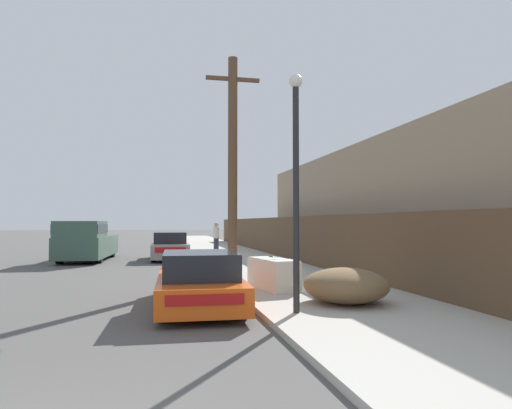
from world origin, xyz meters
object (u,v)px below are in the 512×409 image
object	(u,v)px
parked_sports_car_red	(199,282)
utility_pole	(233,162)
brush_pile	(346,285)
pedestrian	(216,237)
pickup_truck	(86,241)
street_lamp	(296,173)
car_parked_mid	(170,247)
discarded_fridge	(273,274)

from	to	relation	value
parked_sports_car_red	utility_pole	xyz separation A→B (m)	(1.55, 5.08, 3.26)
brush_pile	pedestrian	size ratio (longest dim) A/B	1.13
pickup_truck	parked_sports_car_red	bearing A→B (deg)	111.26
utility_pole	pedestrian	size ratio (longest dim) A/B	4.28
pickup_truck	street_lamp	size ratio (longest dim) A/B	1.30
brush_pile	pedestrian	xyz separation A→B (m)	(-0.66, 16.32, 0.49)
parked_sports_car_red	brush_pile	world-z (taller)	parked_sports_car_red
car_parked_mid	brush_pile	xyz separation A→B (m)	(3.29, -13.39, -0.14)
discarded_fridge	street_lamp	size ratio (longest dim) A/B	0.42
pickup_truck	brush_pile	xyz separation A→B (m)	(7.12, -13.53, -0.44)
pickup_truck	utility_pole	world-z (taller)	utility_pole
brush_pile	parked_sports_car_red	bearing A→B (deg)	165.76
discarded_fridge	parked_sports_car_red	size ratio (longest dim) A/B	0.44
parked_sports_car_red	car_parked_mid	xyz separation A→B (m)	(-0.29, 12.63, 0.08)
street_lamp	pedestrian	size ratio (longest dim) A/B	2.69
brush_pile	utility_pole	bearing A→B (deg)	103.96
discarded_fridge	car_parked_mid	world-z (taller)	car_parked_mid
pedestrian	brush_pile	bearing A→B (deg)	-87.68
utility_pole	car_parked_mid	bearing A→B (deg)	103.66
street_lamp	brush_pile	size ratio (longest dim) A/B	2.38
pickup_truck	utility_pole	size ratio (longest dim) A/B	0.82
brush_pile	discarded_fridge	bearing A→B (deg)	112.95
pickup_truck	discarded_fridge	bearing A→B (deg)	122.07
utility_pole	discarded_fridge	bearing A→B (deg)	-82.37
street_lamp	pedestrian	xyz separation A→B (m)	(0.66, 17.09, -1.77)
parked_sports_car_red	brush_pile	distance (m)	3.09
pedestrian	parked_sports_car_red	bearing A→B (deg)	-98.54
car_parked_mid	pickup_truck	distance (m)	3.85
parked_sports_car_red	brush_pile	xyz separation A→B (m)	(3.00, -0.76, -0.06)
discarded_fridge	brush_pile	xyz separation A→B (m)	(0.98, -2.31, -0.01)
car_parked_mid	brush_pile	world-z (taller)	car_parked_mid
pickup_truck	car_parked_mid	bearing A→B (deg)	-178.69
pickup_truck	street_lamp	world-z (taller)	street_lamp
parked_sports_car_red	street_lamp	xyz separation A→B (m)	(1.68, -1.53, 2.20)
discarded_fridge	pedestrian	xyz separation A→B (m)	(0.32, 14.00, 0.48)
discarded_fridge	brush_pile	bearing A→B (deg)	-77.89
street_lamp	brush_pile	distance (m)	2.73
car_parked_mid	parked_sports_car_red	bearing A→B (deg)	-88.25
car_parked_mid	utility_pole	size ratio (longest dim) A/B	0.57
discarded_fridge	street_lamp	world-z (taller)	street_lamp
street_lamp	car_parked_mid	bearing A→B (deg)	97.90
discarded_fridge	brush_pile	distance (m)	2.51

